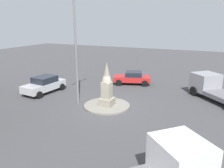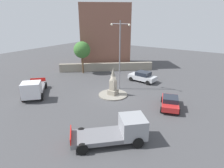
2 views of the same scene
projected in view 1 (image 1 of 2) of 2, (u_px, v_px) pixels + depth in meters
The scene contains 7 objects.
ground_plane at pixel (107, 106), 17.54m from camera, with size 80.00×80.00×0.00m, color #424244.
traffic_island at pixel (107, 106), 17.52m from camera, with size 3.61×3.61×0.13m, color gray.
monument at pixel (107, 86), 17.08m from camera, with size 1.04×1.04×3.42m.
streetlamp at pixel (75, 38), 16.61m from camera, with size 2.79×0.28×8.92m.
car_silver_far_side at pixel (44, 84), 20.80m from camera, with size 4.26×2.33×1.54m.
car_red_passing at pixel (132, 78), 23.67m from camera, with size 2.85×4.20×1.36m.
truck_grey_parked_right at pixel (213, 88), 19.13m from camera, with size 5.61×5.48×2.01m.
Camera 1 is at (14.75, 7.18, 6.46)m, focal length 35.56 mm.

